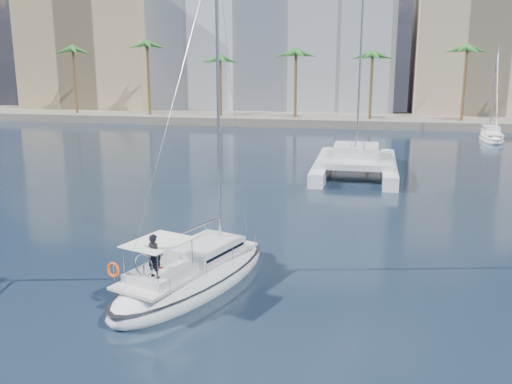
# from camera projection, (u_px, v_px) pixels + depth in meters

# --- Properties ---
(ground) EXTENTS (160.00, 160.00, 0.00)m
(ground) POSITION_uv_depth(u_px,v_px,m) (263.00, 264.00, 28.17)
(ground) COLOR black
(ground) RESTS_ON ground
(quay) EXTENTS (120.00, 14.00, 1.20)m
(quay) POSITION_uv_depth(u_px,v_px,m) (333.00, 119.00, 86.31)
(quay) COLOR gray
(quay) RESTS_ON ground
(building_modern) EXTENTS (42.00, 16.00, 28.00)m
(building_modern) POSITION_uv_depth(u_px,v_px,m) (268.00, 31.00, 96.80)
(building_modern) COLOR white
(building_modern) RESTS_ON ground
(building_tan_left) EXTENTS (22.00, 14.00, 22.00)m
(building_tan_left) POSITION_uv_depth(u_px,v_px,m) (94.00, 50.00, 99.09)
(building_tan_left) COLOR tan
(building_tan_left) RESTS_ON ground
(building_beige) EXTENTS (20.00, 14.00, 20.00)m
(building_beige) POSITION_uv_depth(u_px,v_px,m) (480.00, 56.00, 88.75)
(building_beige) COLOR #C7AE8E
(building_beige) RESTS_ON ground
(palm_left) EXTENTS (3.60, 3.60, 12.30)m
(palm_left) POSITION_uv_depth(u_px,v_px,m) (108.00, 54.00, 86.35)
(palm_left) COLOR brown
(palm_left) RESTS_ON ground
(palm_centre) EXTENTS (3.60, 3.60, 12.30)m
(palm_centre) POSITION_uv_depth(u_px,v_px,m) (333.00, 54.00, 80.22)
(palm_centre) COLOR brown
(palm_centre) RESTS_ON ground
(main_sloop) EXTENTS (6.66, 10.91, 15.46)m
(main_sloop) POSITION_uv_depth(u_px,v_px,m) (193.00, 276.00, 25.35)
(main_sloop) COLOR white
(main_sloop) RESTS_ON ground
(catamaran) EXTENTS (7.06, 13.86, 19.86)m
(catamaran) POSITION_uv_depth(u_px,v_px,m) (356.00, 160.00, 49.51)
(catamaran) COLOR white
(catamaran) RESTS_ON ground
(seagull) EXTENTS (1.22, 0.52, 0.23)m
(seagull) POSITION_uv_depth(u_px,v_px,m) (218.00, 242.00, 30.55)
(seagull) COLOR silver
(seagull) RESTS_ON ground
(moored_yacht_a) EXTENTS (3.37, 9.52, 11.90)m
(moored_yacht_a) POSITION_uv_depth(u_px,v_px,m) (491.00, 140.00, 69.47)
(moored_yacht_a) COLOR white
(moored_yacht_a) RESTS_ON ground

